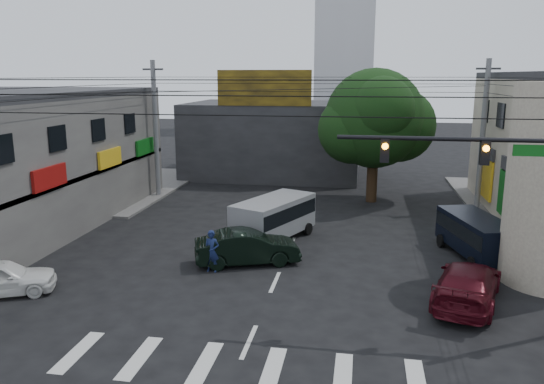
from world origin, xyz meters
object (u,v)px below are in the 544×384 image
(white_compact, at_px, (0,278))
(street_tree, at_px, (374,119))
(maroon_sedan, at_px, (468,284))
(dark_sedan, at_px, (247,247))
(utility_pole_far_left, at_px, (156,130))
(traffic_officer, at_px, (212,251))
(utility_pole_far_right, at_px, (483,136))
(navy_van, at_px, (476,238))
(traffic_gantry, at_px, (510,188))
(silver_minivan, at_px, (274,219))

(white_compact, bearing_deg, street_tree, -62.73)
(street_tree, xyz_separation_m, maroon_sedan, (3.29, -15.74, -4.72))
(dark_sedan, bearing_deg, white_compact, 100.08)
(dark_sedan, bearing_deg, utility_pole_far_left, 16.49)
(dark_sedan, distance_m, traffic_officer, 1.77)
(utility_pole_far_left, relative_size, utility_pole_far_right, 1.00)
(maroon_sedan, bearing_deg, street_tree, -61.45)
(street_tree, distance_m, dark_sedan, 14.94)
(white_compact, xyz_separation_m, maroon_sedan, (17.41, 2.26, 0.07))
(street_tree, bearing_deg, navy_van, -66.52)
(traffic_gantry, bearing_deg, utility_pole_far_right, 81.06)
(street_tree, distance_m, utility_pole_far_right, 6.63)
(traffic_gantry, bearing_deg, street_tree, 101.99)
(utility_pole_far_left, bearing_deg, traffic_gantry, -42.86)
(dark_sedan, relative_size, maroon_sedan, 0.88)
(utility_pole_far_right, distance_m, navy_van, 10.37)
(utility_pole_far_right, height_order, silver_minivan, utility_pole_far_right)
(dark_sedan, bearing_deg, navy_van, -96.08)
(utility_pole_far_right, xyz_separation_m, navy_van, (-1.93, -9.52, -3.64))
(traffic_gantry, xyz_separation_m, maroon_sedan, (-0.53, 2.26, -4.08))
(utility_pole_far_left, xyz_separation_m, traffic_officer, (7.65, -13.26, -3.69))
(utility_pole_far_right, bearing_deg, silver_minivan, -143.95)
(utility_pole_far_left, height_order, silver_minivan, utility_pole_far_left)
(utility_pole_far_right, relative_size, white_compact, 2.13)
(street_tree, relative_size, utility_pole_far_left, 0.95)
(utility_pole_far_right, height_order, traffic_officer, utility_pole_far_right)
(white_compact, height_order, silver_minivan, silver_minivan)
(utility_pole_far_left, relative_size, navy_van, 1.80)
(silver_minivan, height_order, traffic_officer, silver_minivan)
(traffic_gantry, relative_size, silver_minivan, 1.34)
(white_compact, relative_size, maroon_sedan, 0.78)
(traffic_officer, bearing_deg, utility_pole_far_left, 121.67)
(silver_minivan, height_order, navy_van, silver_minivan)
(maroon_sedan, height_order, traffic_officer, traffic_officer)
(traffic_gantry, relative_size, white_compact, 1.67)
(utility_pole_far_left, height_order, maroon_sedan, utility_pole_far_left)
(utility_pole_far_left, bearing_deg, dark_sedan, -53.46)
(utility_pole_far_left, distance_m, silver_minivan, 13.15)
(utility_pole_far_right, distance_m, silver_minivan, 14.66)
(white_compact, xyz_separation_m, silver_minivan, (9.12, 8.63, 0.38))
(white_compact, xyz_separation_m, traffic_officer, (7.27, 3.74, 0.22))
(traffic_gantry, xyz_separation_m, silver_minivan, (-8.82, 8.63, -3.77))
(street_tree, distance_m, white_compact, 23.37)
(navy_van, height_order, traffic_officer, navy_van)
(dark_sedan, relative_size, traffic_officer, 2.70)
(dark_sedan, bearing_deg, traffic_officer, 113.54)
(street_tree, relative_size, navy_van, 1.70)
(silver_minivan, bearing_deg, maroon_sedan, -103.73)
(street_tree, xyz_separation_m, silver_minivan, (-5.00, -9.37, -4.41))
(utility_pole_far_left, xyz_separation_m, dark_sedan, (8.92, -12.04, -3.84))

